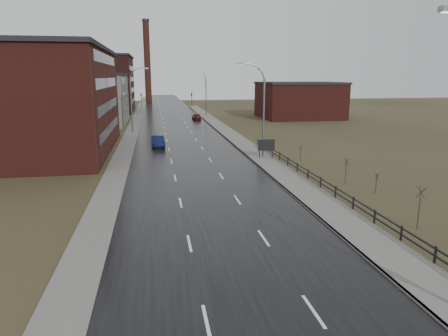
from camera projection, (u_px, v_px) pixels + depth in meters
name	position (u px, v px, depth m)	size (l,w,h in m)	color
road	(179.00, 133.00, 70.39)	(14.00, 300.00, 0.06)	black
sidewalk_right	(263.00, 159.00, 47.81)	(3.20, 180.00, 0.18)	#595651
curb_right	(251.00, 160.00, 47.56)	(0.16, 180.00, 0.18)	slate
sidewalk_left	(131.00, 134.00, 69.02)	(2.40, 260.00, 0.12)	#595651
warehouse_near	(20.00, 101.00, 50.97)	(22.44, 28.56, 13.50)	#471914
warehouse_mid	(86.00, 99.00, 83.49)	(16.32, 20.40, 10.50)	slate
warehouse_far	(84.00, 84.00, 110.90)	(26.52, 24.48, 15.50)	#331611
building_right	(299.00, 100.00, 95.62)	(18.36, 16.32, 8.50)	#471914
smokestack	(147.00, 61.00, 152.32)	(2.70, 2.70, 30.70)	#331611
streetlight_right_mid	(261.00, 111.00, 47.46)	(3.36, 0.28, 11.35)	slate
streetlight_left	(133.00, 100.00, 69.72)	(3.36, 0.28, 11.35)	slate
streetlight_right_far	(205.00, 93.00, 99.31)	(3.36, 0.28, 11.35)	slate
guardrail	(339.00, 193.00, 31.93)	(0.10, 53.05, 1.10)	black
shrub_c	(420.00, 206.00, 26.07)	(0.68, 0.72, 2.90)	#382D23
shrub_d	(376.00, 182.00, 34.14)	(0.43, 0.45, 1.80)	#382D23
shrub_e	(346.00, 170.00, 37.01)	(0.58, 0.62, 2.47)	#382D23
shrub_f	(301.00, 153.00, 47.29)	(0.45, 0.47, 1.86)	#382D23
billboard	(266.00, 146.00, 48.16)	(2.12, 0.17, 2.41)	black
traffic_light_left	(141.00, 93.00, 125.63)	(0.58, 2.73, 5.30)	black
traffic_light_right	(192.00, 93.00, 128.30)	(0.58, 2.73, 5.30)	black
car_near	(158.00, 142.00, 56.36)	(1.66, 4.75, 1.57)	#0B123B
car_far	(197.00, 116.00, 91.96)	(1.81, 4.50, 1.53)	#49160C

